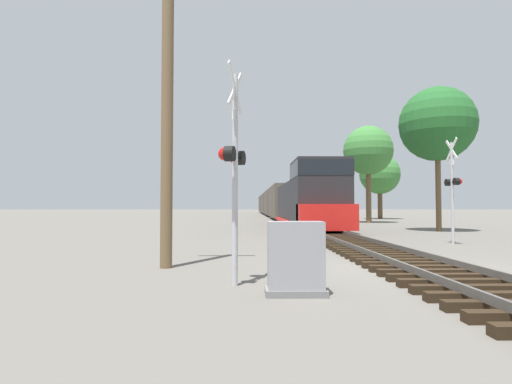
{
  "coord_description": "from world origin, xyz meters",
  "views": [
    {
      "loc": [
        -4.24,
        -9.91,
        1.58
      ],
      "look_at": [
        -3.98,
        2.95,
        2.05
      ],
      "focal_mm": 28.0,
      "sensor_mm": 36.0,
      "label": 1
    }
  ],
  "objects_px": {
    "crossing_signal_near": "(234,162)",
    "tree_far_right": "(437,124)",
    "crossing_signal_far": "(453,185)",
    "tree_deep_background": "(380,174)",
    "utility_pole": "(167,85)",
    "tree_mid_background": "(368,151)",
    "relay_cabinet": "(296,259)",
    "freight_train": "(275,203)"
  },
  "relations": [
    {
      "from": "crossing_signal_near",
      "to": "tree_far_right",
      "type": "relative_size",
      "value": 0.48
    },
    {
      "from": "crossing_signal_far",
      "to": "tree_deep_background",
      "type": "xyz_separation_m",
      "value": [
        8.16,
        33.58,
        3.15
      ]
    },
    {
      "from": "crossing_signal_far",
      "to": "tree_deep_background",
      "type": "relative_size",
      "value": 0.54
    },
    {
      "from": "crossing_signal_near",
      "to": "tree_deep_background",
      "type": "height_order",
      "value": "tree_deep_background"
    },
    {
      "from": "utility_pole",
      "to": "tree_far_right",
      "type": "xyz_separation_m",
      "value": [
        14.2,
        14.66,
        2.06
      ]
    },
    {
      "from": "crossing_signal_far",
      "to": "tree_mid_background",
      "type": "xyz_separation_m",
      "value": [
        3.13,
        21.85,
        4.47
      ]
    },
    {
      "from": "tree_far_right",
      "to": "tree_mid_background",
      "type": "relative_size",
      "value": 0.98
    },
    {
      "from": "tree_far_right",
      "to": "tree_deep_background",
      "type": "relative_size",
      "value": 1.12
    },
    {
      "from": "relay_cabinet",
      "to": "crossing_signal_near",
      "type": "bearing_deg",
      "value": 143.04
    },
    {
      "from": "tree_mid_background",
      "to": "tree_far_right",
      "type": "bearing_deg",
      "value": -88.15
    },
    {
      "from": "tree_mid_background",
      "to": "tree_deep_background",
      "type": "height_order",
      "value": "tree_mid_background"
    },
    {
      "from": "tree_far_right",
      "to": "tree_deep_background",
      "type": "bearing_deg",
      "value": 79.55
    },
    {
      "from": "freight_train",
      "to": "relay_cabinet",
      "type": "height_order",
      "value": "freight_train"
    },
    {
      "from": "crossing_signal_far",
      "to": "tree_mid_background",
      "type": "bearing_deg",
      "value": -7.72
    },
    {
      "from": "freight_train",
      "to": "crossing_signal_far",
      "type": "distance_m",
      "value": 45.93
    },
    {
      "from": "freight_train",
      "to": "utility_pole",
      "type": "distance_m",
      "value": 52.22
    },
    {
      "from": "crossing_signal_far",
      "to": "crossing_signal_near",
      "type": "bearing_deg",
      "value": 133.97
    },
    {
      "from": "utility_pole",
      "to": "tree_mid_background",
      "type": "height_order",
      "value": "tree_mid_background"
    },
    {
      "from": "relay_cabinet",
      "to": "tree_far_right",
      "type": "bearing_deg",
      "value": 57.83
    },
    {
      "from": "freight_train",
      "to": "tree_far_right",
      "type": "relative_size",
      "value": 9.02
    },
    {
      "from": "freight_train",
      "to": "relay_cabinet",
      "type": "relative_size",
      "value": 63.28
    },
    {
      "from": "tree_far_right",
      "to": "tree_deep_background",
      "type": "height_order",
      "value": "tree_far_right"
    },
    {
      "from": "relay_cabinet",
      "to": "tree_mid_background",
      "type": "distance_m",
      "value": 33.51
    },
    {
      "from": "tree_mid_background",
      "to": "crossing_signal_far",
      "type": "bearing_deg",
      "value": -98.16
    },
    {
      "from": "utility_pole",
      "to": "crossing_signal_near",
      "type": "bearing_deg",
      "value": -52.09
    },
    {
      "from": "freight_train",
      "to": "utility_pole",
      "type": "xyz_separation_m",
      "value": [
        -6.35,
        -51.76,
        2.71
      ]
    },
    {
      "from": "utility_pole",
      "to": "tree_deep_background",
      "type": "xyz_separation_m",
      "value": [
        18.8,
        39.61,
        0.88
      ]
    },
    {
      "from": "tree_deep_background",
      "to": "tree_far_right",
      "type": "bearing_deg",
      "value": -100.45
    },
    {
      "from": "relay_cabinet",
      "to": "tree_deep_background",
      "type": "relative_size",
      "value": 0.16
    },
    {
      "from": "freight_train",
      "to": "relay_cabinet",
      "type": "bearing_deg",
      "value": -93.52
    },
    {
      "from": "utility_pole",
      "to": "tree_far_right",
      "type": "distance_m",
      "value": 20.51
    },
    {
      "from": "utility_pole",
      "to": "tree_far_right",
      "type": "relative_size",
      "value": 1.01
    },
    {
      "from": "freight_train",
      "to": "crossing_signal_far",
      "type": "xyz_separation_m",
      "value": [
        4.29,
        -45.73,
        0.44
      ]
    },
    {
      "from": "freight_train",
      "to": "tree_deep_background",
      "type": "bearing_deg",
      "value": -44.31
    },
    {
      "from": "tree_far_right",
      "to": "tree_mid_background",
      "type": "distance_m",
      "value": 13.23
    },
    {
      "from": "crossing_signal_near",
      "to": "crossing_signal_far",
      "type": "height_order",
      "value": "crossing_signal_near"
    },
    {
      "from": "tree_far_right",
      "to": "utility_pole",
      "type": "bearing_deg",
      "value": -134.07
    },
    {
      "from": "crossing_signal_near",
      "to": "tree_mid_background",
      "type": "xyz_separation_m",
      "value": [
        11.95,
        30.22,
        4.47
      ]
    },
    {
      "from": "tree_deep_background",
      "to": "tree_mid_background",
      "type": "bearing_deg",
      "value": -113.2
    },
    {
      "from": "crossing_signal_near",
      "to": "crossing_signal_far",
      "type": "bearing_deg",
      "value": 148.9
    },
    {
      "from": "relay_cabinet",
      "to": "crossing_signal_far",
      "type": "bearing_deg",
      "value": 50.26
    },
    {
      "from": "freight_train",
      "to": "crossing_signal_near",
      "type": "xyz_separation_m",
      "value": [
        -4.52,
        -54.1,
        0.44
      ]
    }
  ]
}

